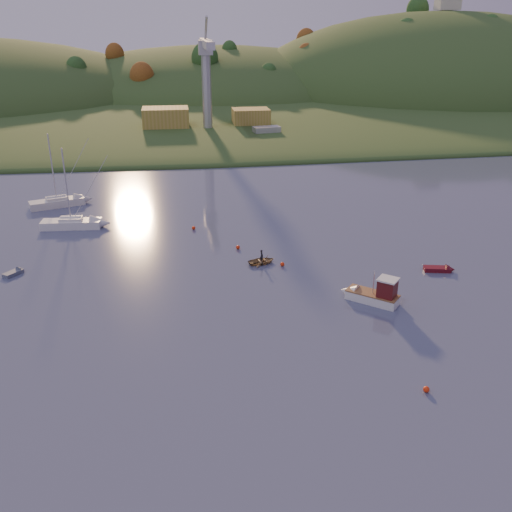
{
  "coord_description": "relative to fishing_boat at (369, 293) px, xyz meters",
  "views": [
    {
      "loc": [
        -6.35,
        -19.03,
        26.81
      ],
      "look_at": [
        1.92,
        38.32,
        2.73
      ],
      "focal_mm": 40.0,
      "sensor_mm": 36.0,
      "label": 1
    }
  ],
  "objects": [
    {
      "name": "far_shore",
      "position": [
        -12.6,
        198.75,
        -0.87
      ],
      "size": [
        620.0,
        220.0,
        1.5
      ],
      "primitive_type": "cube",
      "color": "#2C451B",
      "rests_on": "ground"
    },
    {
      "name": "shore_slope",
      "position": [
        -12.6,
        133.75,
        -0.87
      ],
      "size": [
        640.0,
        150.0,
        7.0
      ],
      "primitive_type": "ellipsoid",
      "color": "#2C451B",
      "rests_on": "ground"
    },
    {
      "name": "hill_center",
      "position": [
        -2.6,
        178.75,
        -0.87
      ],
      "size": [
        140.0,
        120.0,
        36.0
      ],
      "primitive_type": "ellipsoid",
      "color": "#2C451B",
      "rests_on": "ground"
    },
    {
      "name": "hill_right",
      "position": [
        82.4,
        163.75,
        -0.87
      ],
      "size": [
        150.0,
        130.0,
        60.0
      ],
      "primitive_type": "ellipsoid",
      "color": "#2C451B",
      "rests_on": "ground"
    },
    {
      "name": "hilltop_house",
      "position": [
        82.4,
        163.75,
        32.53
      ],
      "size": [
        9.0,
        7.0,
        6.45
      ],
      "color": "beige",
      "rests_on": "hill_right"
    },
    {
      "name": "hillside_trees",
      "position": [
        -12.6,
        153.75,
        -0.87
      ],
      "size": [
        280.0,
        50.0,
        32.0
      ],
      "primitive_type": null,
      "color": "#19461C",
      "rests_on": "ground"
    },
    {
      "name": "wharf",
      "position": [
        -7.6,
        90.75,
        0.33
      ],
      "size": [
        42.0,
        16.0,
        2.4
      ],
      "primitive_type": "cube",
      "color": "slate",
      "rests_on": "ground"
    },
    {
      "name": "shed_west",
      "position": [
        -20.6,
        91.75,
        3.93
      ],
      "size": [
        11.0,
        8.0,
        4.8
      ],
      "primitive_type": "cube",
      "color": "#A28C36",
      "rests_on": "wharf"
    },
    {
      "name": "shed_east",
      "position": [
        0.4,
        92.75,
        3.53
      ],
      "size": [
        9.0,
        7.0,
        4.0
      ],
      "primitive_type": "cube",
      "color": "#A28C36",
      "rests_on": "wharf"
    },
    {
      "name": "dock_crane",
      "position": [
        -10.6,
        87.14,
        16.3
      ],
      "size": [
        3.2,
        28.0,
        20.3
      ],
      "color": "#B7B7BC",
      "rests_on": "wharf"
    },
    {
      "name": "fishing_boat",
      "position": [
        0.0,
        0.0,
        0.0
      ],
      "size": [
        5.96,
        5.51,
        3.96
      ],
      "rotation": [
        0.0,
        0.0,
        2.43
      ],
      "color": "silver",
      "rests_on": "ground"
    },
    {
      "name": "sailboat_near",
      "position": [
        -37.39,
        37.89,
        -0.14
      ],
      "size": [
        8.46,
        4.98,
        11.26
      ],
      "rotation": [
        0.0,
        0.0,
        0.34
      ],
      "color": "silver",
      "rests_on": "ground"
    },
    {
      "name": "sailboat_far",
      "position": [
        -33.68,
        27.4,
        -0.15
      ],
      "size": [
        8.21,
        2.93,
        11.2
      ],
      "rotation": [
        0.0,
        0.0,
        -0.06
      ],
      "color": "white",
      "rests_on": "ground"
    },
    {
      "name": "canoe",
      "position": [
        -9.41,
        11.17,
        -0.54
      ],
      "size": [
        3.69,
        3.02,
        0.67
      ],
      "primitive_type": "imported",
      "rotation": [
        0.0,
        0.0,
        1.82
      ],
      "color": "olive",
      "rests_on": "ground"
    },
    {
      "name": "paddler",
      "position": [
        -9.41,
        11.17,
        -0.12
      ],
      "size": [
        0.49,
        0.62,
        1.51
      ],
      "primitive_type": "imported",
      "rotation": [
        0.0,
        0.0,
        1.82
      ],
      "color": "black",
      "rests_on": "ground"
    },
    {
      "name": "red_tender",
      "position": [
        10.95,
        5.98,
        -0.63
      ],
      "size": [
        3.67,
        1.91,
        1.19
      ],
      "rotation": [
        0.0,
        0.0,
        -0.22
      ],
      "color": "#520B15",
      "rests_on": "ground"
    },
    {
      "name": "grey_dinghy",
      "position": [
        -37.55,
        12.42,
        -0.67
      ],
      "size": [
        2.42,
        2.66,
        0.98
      ],
      "rotation": [
        0.0,
        0.0,
        0.89
      ],
      "color": "slate",
      "rests_on": "ground"
    },
    {
      "name": "work_vessel",
      "position": [
        2.67,
        82.39,
        0.46
      ],
      "size": [
        15.11,
        7.24,
        3.73
      ],
      "rotation": [
        0.0,
        0.0,
        0.15
      ],
      "color": "#525D6B",
      "rests_on": "ground"
    },
    {
      "name": "buoy_0",
      "position": [
        -0.58,
        -15.66,
        -0.62
      ],
      "size": [
        0.5,
        0.5,
        0.5
      ],
      "primitive_type": "sphere",
      "color": "red",
      "rests_on": "ground"
    },
    {
      "name": "buoy_1",
      "position": [
        -7.12,
        10.06,
        -0.62
      ],
      "size": [
        0.5,
        0.5,
        0.5
      ],
      "primitive_type": "sphere",
      "color": "red",
      "rests_on": "ground"
    },
    {
      "name": "buoy_3",
      "position": [
        -16.91,
        24.25,
        -0.62
      ],
      "size": [
        0.5,
        0.5,
        0.5
      ],
      "primitive_type": "sphere",
      "color": "red",
      "rests_on": "ground"
    },
    {
      "name": "buoy_4",
      "position": [
        -11.68,
        16.18,
        -0.62
      ],
      "size": [
        0.5,
        0.5,
        0.5
      ],
      "primitive_type": "sphere",
      "color": "red",
      "rests_on": "ground"
    }
  ]
}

